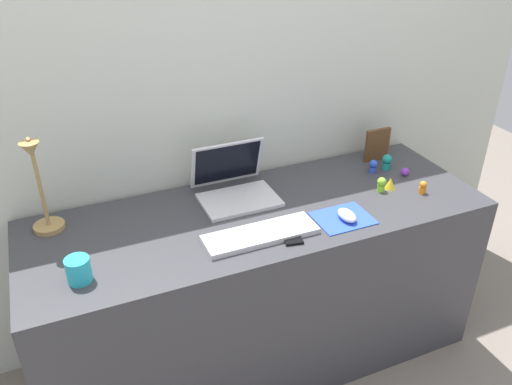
% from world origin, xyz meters
% --- Properties ---
extents(ground_plane, '(6.00, 6.00, 0.00)m').
position_xyz_m(ground_plane, '(0.00, 0.00, 0.00)').
color(ground_plane, slate).
extents(back_wall, '(2.97, 0.05, 1.58)m').
position_xyz_m(back_wall, '(0.00, 0.35, 0.79)').
color(back_wall, beige).
rests_on(back_wall, ground_plane).
extents(desk, '(1.77, 0.62, 0.74)m').
position_xyz_m(desk, '(0.00, 0.00, 0.37)').
color(desk, '#38383D').
rests_on(desk, ground_plane).
extents(laptop, '(0.30, 0.27, 0.21)m').
position_xyz_m(laptop, '(-0.04, 0.16, 0.79)').
color(laptop, silver).
rests_on(laptop, desk).
extents(keyboard, '(0.41, 0.13, 0.02)m').
position_xyz_m(keyboard, '(-0.07, -0.15, 0.75)').
color(keyboard, silver).
rests_on(keyboard, desk).
extents(mousepad, '(0.21, 0.17, 0.00)m').
position_xyz_m(mousepad, '(0.26, -0.16, 0.74)').
color(mousepad, blue).
rests_on(mousepad, desk).
extents(mouse, '(0.06, 0.10, 0.03)m').
position_xyz_m(mouse, '(0.27, -0.18, 0.76)').
color(mouse, silver).
rests_on(mouse, mousepad).
extents(cell_phone, '(0.09, 0.14, 0.01)m').
position_xyz_m(cell_phone, '(0.03, -0.18, 0.74)').
color(cell_phone, black).
rests_on(cell_phone, desk).
extents(desk_lamp, '(0.11, 0.17, 0.39)m').
position_xyz_m(desk_lamp, '(-0.75, 0.16, 0.92)').
color(desk_lamp, '#A5844C').
rests_on(desk_lamp, desk).
extents(picture_frame, '(0.12, 0.02, 0.15)m').
position_xyz_m(picture_frame, '(0.66, 0.21, 0.81)').
color(picture_frame, brown).
rests_on(picture_frame, desk).
extents(coffee_mug, '(0.08, 0.08, 0.08)m').
position_xyz_m(coffee_mug, '(-0.68, -0.15, 0.78)').
color(coffee_mug, '#28B7CC').
rests_on(coffee_mug, desk).
extents(toy_figurine_purple, '(0.03, 0.03, 0.04)m').
position_xyz_m(toy_figurine_purple, '(0.69, 0.03, 0.76)').
color(toy_figurine_purple, purple).
rests_on(toy_figurine_purple, desk).
extents(toy_figurine_yellow, '(0.04, 0.04, 0.05)m').
position_xyz_m(toy_figurine_yellow, '(0.56, -0.04, 0.76)').
color(toy_figurine_yellow, yellow).
rests_on(toy_figurine_yellow, desk).
extents(toy_figurine_teal, '(0.04, 0.04, 0.07)m').
position_xyz_m(toy_figurine_teal, '(0.65, 0.11, 0.78)').
color(toy_figurine_teal, teal).
rests_on(toy_figurine_teal, desk).
extents(toy_figurine_lime, '(0.04, 0.04, 0.06)m').
position_xyz_m(toy_figurine_lime, '(0.52, -0.04, 0.77)').
color(toy_figurine_lime, '#8CDB33').
rests_on(toy_figurine_lime, desk).
extents(toy_figurine_orange, '(0.03, 0.03, 0.05)m').
position_xyz_m(toy_figurine_orange, '(0.66, -0.12, 0.77)').
color(toy_figurine_orange, orange).
rests_on(toy_figurine_orange, desk).
extents(toy_figurine_blue, '(0.03, 0.03, 0.06)m').
position_xyz_m(toy_figurine_blue, '(0.58, 0.11, 0.77)').
color(toy_figurine_blue, blue).
rests_on(toy_figurine_blue, desk).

